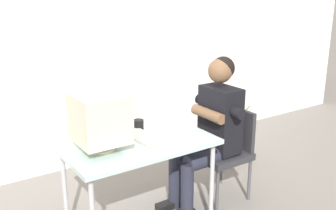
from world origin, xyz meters
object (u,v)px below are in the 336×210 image
desk (139,149)px  person_seated (211,127)px  crt_monitor (100,118)px  potted_plant (228,137)px  office_chair (226,148)px  desk_mug (138,125)px  keyboard (144,138)px

desk → person_seated: person_seated is taller
crt_monitor → potted_plant: crt_monitor is taller
person_seated → potted_plant: 0.96m
crt_monitor → office_chair: bearing=-1.2°
crt_monitor → person_seated: person_seated is taller
office_chair → person_seated: person_seated is taller
desk → crt_monitor: 0.42m
potted_plant → desk_mug: (-1.28, -0.30, 0.48)m
person_seated → potted_plant: (0.69, 0.52, -0.42)m
keyboard → office_chair: 0.88m
potted_plant → desk_mug: size_ratio=7.32×
desk → office_chair: office_chair is taller
crt_monitor → office_chair: 1.30m
keyboard → person_seated: 0.66m
crt_monitor → desk_mug: 0.51m
keyboard → potted_plant: keyboard is taller
person_seated → desk: bearing=-179.9°
crt_monitor → person_seated: bearing=-1.4°
office_chair → potted_plant: bearing=45.7°
potted_plant → desk_mug: bearing=-167.0°
crt_monitor → desk: bearing=-4.8°
keyboard → office_chair: office_chair is taller
crt_monitor → potted_plant: 1.90m
office_chair → person_seated: (-0.18, -0.00, 0.24)m
crt_monitor → keyboard: bearing=-0.9°
desk → person_seated: bearing=0.1°
office_chair → desk_mug: 0.86m
desk → keyboard: keyboard is taller
desk → office_chair: 0.92m
keyboard → person_seated: size_ratio=0.36×
desk → keyboard: size_ratio=2.45×
keyboard → potted_plant: bearing=20.5°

